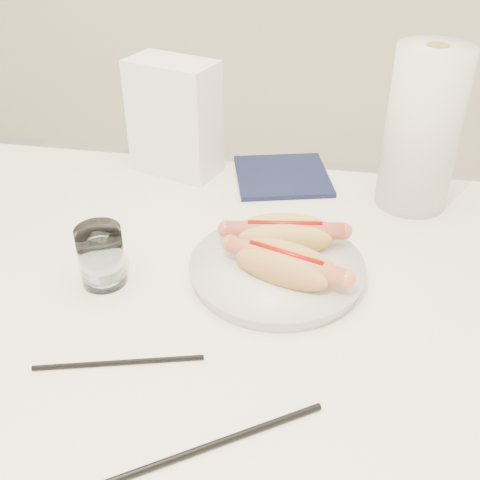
% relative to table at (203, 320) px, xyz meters
% --- Properties ---
extents(table, '(1.20, 0.80, 0.75)m').
position_rel_table_xyz_m(table, '(0.00, 0.00, 0.00)').
color(table, white).
rests_on(table, ground).
extents(plate, '(0.26, 0.26, 0.02)m').
position_rel_table_xyz_m(plate, '(0.10, 0.05, 0.07)').
color(plate, silver).
rests_on(plate, table).
extents(hotdog_left, '(0.17, 0.09, 0.05)m').
position_rel_table_xyz_m(hotdog_left, '(0.11, 0.09, 0.10)').
color(hotdog_left, '#DCAC58').
rests_on(hotdog_left, plate).
extents(hotdog_right, '(0.17, 0.11, 0.05)m').
position_rel_table_xyz_m(hotdog_right, '(0.12, 0.02, 0.10)').
color(hotdog_right, tan).
rests_on(hotdog_right, plate).
extents(water_glass, '(0.06, 0.06, 0.09)m').
position_rel_table_xyz_m(water_glass, '(-0.14, -0.01, 0.10)').
color(water_glass, silver).
rests_on(water_glass, table).
extents(chopstick_near, '(0.20, 0.06, 0.01)m').
position_rel_table_xyz_m(chopstick_near, '(-0.06, -0.16, 0.06)').
color(chopstick_near, black).
rests_on(chopstick_near, table).
extents(chopstick_far, '(0.21, 0.14, 0.01)m').
position_rel_table_xyz_m(chopstick_far, '(0.08, -0.25, 0.06)').
color(chopstick_far, black).
rests_on(chopstick_far, table).
extents(napkin_box, '(0.18, 0.13, 0.21)m').
position_rel_table_xyz_m(napkin_box, '(-0.13, 0.35, 0.16)').
color(napkin_box, white).
rests_on(napkin_box, table).
extents(navy_napkin, '(0.21, 0.21, 0.01)m').
position_rel_table_xyz_m(navy_napkin, '(0.07, 0.35, 0.06)').
color(navy_napkin, '#111736').
rests_on(navy_napkin, table).
extents(paper_towel_roll, '(0.15, 0.15, 0.27)m').
position_rel_table_xyz_m(paper_towel_roll, '(0.30, 0.30, 0.19)').
color(paper_towel_roll, silver).
rests_on(paper_towel_roll, table).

